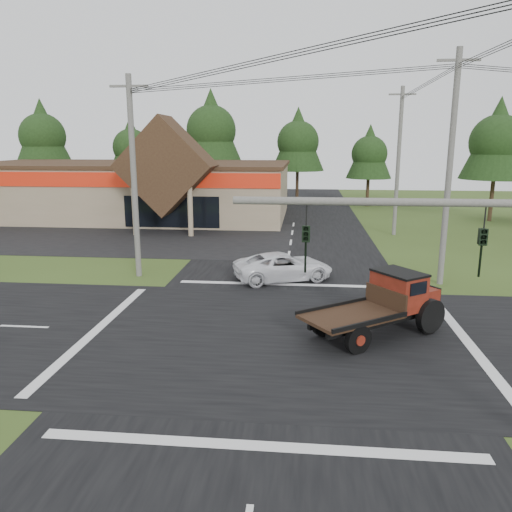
# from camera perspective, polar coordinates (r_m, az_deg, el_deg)

# --- Properties ---
(ground) EXTENTS (120.00, 120.00, 0.00)m
(ground) POSITION_cam_1_polar(r_m,az_deg,el_deg) (19.05, 2.34, -9.18)
(ground) COLOR #334619
(ground) RESTS_ON ground
(road_ns) EXTENTS (12.00, 120.00, 0.02)m
(road_ns) POSITION_cam_1_polar(r_m,az_deg,el_deg) (19.05, 2.34, -9.16)
(road_ns) COLOR black
(road_ns) RESTS_ON ground
(road_ew) EXTENTS (120.00, 12.00, 0.02)m
(road_ew) POSITION_cam_1_polar(r_m,az_deg,el_deg) (19.05, 2.34, -9.15)
(road_ew) COLOR black
(road_ew) RESTS_ON ground
(parking_apron) EXTENTS (28.00, 14.00, 0.02)m
(parking_apron) POSITION_cam_1_polar(r_m,az_deg,el_deg) (40.20, -16.34, 2.17)
(parking_apron) COLOR black
(parking_apron) RESTS_ON ground
(cvs_building) EXTENTS (30.40, 18.20, 9.19)m
(cvs_building) POSITION_cam_1_polar(r_m,az_deg,el_deg) (50.24, -13.90, 7.56)
(cvs_building) COLOR gray
(cvs_building) RESTS_ON ground
(utility_pole_nw) EXTENTS (2.00, 0.30, 10.50)m
(utility_pole_nw) POSITION_cam_1_polar(r_m,az_deg,el_deg) (27.20, -13.80, 8.82)
(utility_pole_nw) COLOR #595651
(utility_pole_nw) RESTS_ON ground
(utility_pole_ne) EXTENTS (2.00, 0.30, 11.50)m
(utility_pole_ne) POSITION_cam_1_polar(r_m,az_deg,el_deg) (26.60, 21.25, 9.32)
(utility_pole_ne) COLOR #595651
(utility_pole_ne) RESTS_ON ground
(utility_pole_n) EXTENTS (2.00, 0.30, 11.20)m
(utility_pole_n) POSITION_cam_1_polar(r_m,az_deg,el_deg) (40.27, 15.95, 10.42)
(utility_pole_n) COLOR #595651
(utility_pole_n) RESTS_ON ground
(tree_row_a) EXTENTS (6.72, 6.72, 12.12)m
(tree_row_a) POSITION_cam_1_polar(r_m,az_deg,el_deg) (65.42, -23.23, 12.70)
(tree_row_a) COLOR #332316
(tree_row_a) RESTS_ON ground
(tree_row_b) EXTENTS (5.60, 5.60, 10.10)m
(tree_row_b) POSITION_cam_1_polar(r_m,az_deg,el_deg) (63.20, -14.07, 12.15)
(tree_row_b) COLOR #332316
(tree_row_b) RESTS_ON ground
(tree_row_c) EXTENTS (7.28, 7.28, 13.13)m
(tree_row_c) POSITION_cam_1_polar(r_m,az_deg,el_deg) (59.66, -5.13, 14.39)
(tree_row_c) COLOR #332316
(tree_row_c) RESTS_ON ground
(tree_row_d) EXTENTS (6.16, 6.16, 11.11)m
(tree_row_d) POSITION_cam_1_polar(r_m,az_deg,el_deg) (59.63, 4.82, 13.10)
(tree_row_d) COLOR #332316
(tree_row_d) RESTS_ON ground
(tree_row_e) EXTENTS (5.04, 5.04, 9.09)m
(tree_row_e) POSITION_cam_1_polar(r_m,az_deg,el_deg) (58.06, 12.84, 11.51)
(tree_row_e) COLOR #332316
(tree_row_e) RESTS_ON ground
(tree_side_ne) EXTENTS (6.16, 6.16, 11.11)m
(tree_side_ne) POSITION_cam_1_polar(r_m,az_deg,el_deg) (50.58, 25.90, 11.92)
(tree_side_ne) COLOR #332316
(tree_side_ne) RESTS_ON ground
(antique_flatbed_truck) EXTENTS (5.91, 5.15, 2.40)m
(antique_flatbed_truck) POSITION_cam_1_polar(r_m,az_deg,el_deg) (19.25, 13.51, -5.51)
(antique_flatbed_truck) COLOR #51160B
(antique_flatbed_truck) RESTS_ON ground
(white_pickup) EXTENTS (5.74, 4.19, 1.45)m
(white_pickup) POSITION_cam_1_polar(r_m,az_deg,el_deg) (26.41, 3.15, -1.20)
(white_pickup) COLOR white
(white_pickup) RESTS_ON ground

